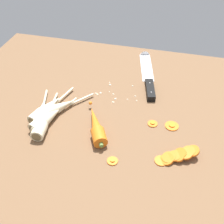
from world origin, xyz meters
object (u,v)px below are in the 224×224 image
object	(u,v)px
chefs_knife	(147,72)
carrot_slice_stack	(177,156)
parsnip_front	(48,118)
carrot_slice_stray_mid	(112,161)
parsnip_outer	(56,108)
carrot_slice_stray_far	(153,123)
parsnip_mid_left	(41,116)
parsnip_back	(46,109)
parsnip_mid_right	(44,120)
whole_carrot	(96,126)
carrot_slice_stray_near	(172,126)

from	to	relation	value
chefs_knife	carrot_slice_stack	distance (cm)	43.06
parsnip_front	carrot_slice_stack	xyz separation A→B (cm)	(41.05, -4.96, -0.67)
chefs_knife	carrot_slice_stray_mid	xyz separation A→B (cm)	(-2.93, -45.91, -0.29)
parsnip_outer	carrot_slice_stray_far	bearing A→B (deg)	4.29
parsnip_front	parsnip_mid_left	size ratio (longest dim) A/B	0.92
parsnip_back	carrot_slice_stray_far	distance (cm)	34.98
carrot_slice_stray_far	carrot_slice_stray_mid	bearing A→B (deg)	-116.70
parsnip_mid_right	parsnip_outer	distance (cm)	6.49
parsnip_outer	carrot_slice_stray_mid	bearing A→B (deg)	-33.64
parsnip_back	parsnip_outer	distance (cm)	3.17
whole_carrot	carrot_slice_stray_far	size ratio (longest dim) A/B	5.74
parsnip_mid_left	carrot_slice_stray_mid	size ratio (longest dim) A/B	6.79
parsnip_mid_right	carrot_slice_stray_near	world-z (taller)	parsnip_mid_right
parsnip_back	parsnip_mid_left	bearing A→B (deg)	-97.52
carrot_slice_stray_far	parsnip_back	bearing A→B (deg)	-174.41
carrot_slice_stray_mid	carrot_slice_stack	bearing A→B (deg)	17.12
parsnip_mid_right	carrot_slice_stray_mid	world-z (taller)	parsnip_mid_right
parsnip_mid_left	chefs_knife	bearing A→B (deg)	50.22
carrot_slice_stack	carrot_slice_stray_near	bearing A→B (deg)	100.78
carrot_slice_stack	carrot_slice_stray_mid	distance (cm)	18.18
carrot_slice_stack	carrot_slice_stray_near	size ratio (longest dim) A/B	2.76
parsnip_outer	parsnip_back	bearing A→B (deg)	-161.23
whole_carrot	carrot_slice_stray_mid	world-z (taller)	whole_carrot
parsnip_mid_right	carrot_slice_stray_far	xyz separation A→B (cm)	(33.32, 8.69, -1.62)
carrot_slice_stray_far	chefs_knife	bearing A→B (deg)	101.86
whole_carrot	parsnip_front	size ratio (longest dim) A/B	0.93
chefs_knife	carrot_slice_stray_near	size ratio (longest dim) A/B	7.95
chefs_knife	parsnip_mid_right	distance (cm)	46.02
chefs_knife	parsnip_front	distance (cm)	44.47
parsnip_outer	carrot_slice_stray_far	size ratio (longest dim) A/B	5.80
parsnip_front	parsnip_back	world-z (taller)	same
carrot_slice_stray_near	parsnip_mid_left	bearing A→B (deg)	-169.91
whole_carrot	carrot_slice_stray_near	size ratio (longest dim) A/B	4.18
parsnip_outer	carrot_slice_stray_far	xyz separation A→B (cm)	(31.77, 2.38, -1.62)
parsnip_front	carrot_slice_stray_mid	xyz separation A→B (cm)	(23.69, -10.31, -1.62)
parsnip_mid_left	parsnip_back	distance (cm)	3.54
chefs_knife	carrot_slice_stack	size ratio (longest dim) A/B	2.88
chefs_knife	parsnip_back	world-z (taller)	parsnip_back
chefs_knife	carrot_slice_stray_mid	bearing A→B (deg)	-93.65
parsnip_back	parsnip_front	bearing A→B (deg)	-60.45
parsnip_front	parsnip_outer	size ratio (longest dim) A/B	1.06
chefs_knife	carrot_slice_stray_near	bearing A→B (deg)	-66.68
carrot_slice_stack	carrot_slice_stray_near	world-z (taller)	carrot_slice_stack
chefs_knife	parsnip_back	size ratio (longest dim) A/B	1.61
carrot_slice_stack	carrot_slice_stray_far	xyz separation A→B (cm)	(-8.49, 12.28, -0.95)
carrot_slice_stray_mid	chefs_knife	bearing A→B (deg)	86.35
parsnip_mid_left	carrot_slice_stray_mid	distance (cm)	28.51
carrot_slice_stack	carrot_slice_stray_near	xyz separation A→B (cm)	(-2.42, 12.71, -0.95)
parsnip_outer	parsnip_mid_left	bearing A→B (deg)	-127.41
carrot_slice_stack	parsnip_front	bearing A→B (deg)	173.11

